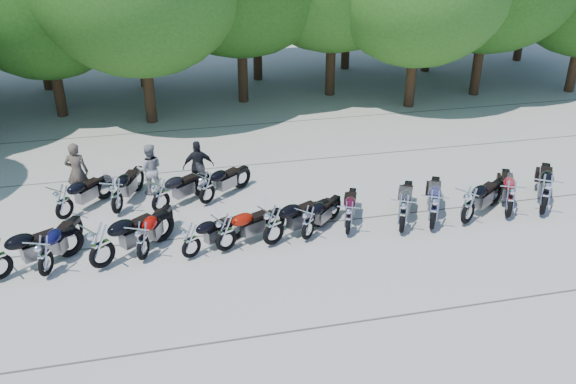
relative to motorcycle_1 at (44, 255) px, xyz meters
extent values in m
plane|color=#9A968B|center=(6.35, -0.36, -0.63)|extent=(90.00, 90.00, 0.00)
cylinder|color=#3A2614|center=(-0.91, 12.47, 1.02)|extent=(0.44, 0.44, 3.31)
cylinder|color=#3A2614|center=(2.78, 10.87, 1.33)|extent=(0.44, 0.44, 3.93)
cylinder|color=#3A2614|center=(6.88, 12.72, 1.43)|extent=(0.44, 0.44, 4.13)
cylinder|color=#3A2614|center=(10.96, 12.84, 1.41)|extent=(0.44, 0.44, 4.09)
cylinder|color=#3A2614|center=(13.90, 10.45, 1.18)|extent=(0.44, 0.44, 3.62)
cylinder|color=#3A2614|center=(17.55, 11.42, 1.35)|extent=(0.44, 0.44, 3.98)
cylinder|color=#3A2614|center=(22.18, 10.84, 1.07)|extent=(0.44, 0.44, 3.41)
cylinder|color=#3A2614|center=(-1.94, 16.60, 1.13)|extent=(0.44, 0.44, 3.52)
cylinder|color=#3A2614|center=(2.58, 16.06, 1.08)|extent=(0.44, 0.44, 3.42)
cylinder|color=#3A2614|center=(8.15, 16.10, 1.15)|extent=(0.44, 0.44, 3.56)
cylinder|color=#3A2614|center=(13.04, 17.11, 1.25)|extent=(0.44, 0.44, 3.76)
cylinder|color=#3A2614|center=(17.03, 15.73, 1.18)|extent=(0.44, 0.44, 3.63)
cylinder|color=#3A2614|center=(22.96, 16.66, 1.55)|extent=(0.44, 0.44, 4.37)
imported|color=#4C4136|center=(0.47, 4.19, 0.30)|extent=(0.74, 0.54, 1.87)
imported|color=gray|center=(2.63, 4.16, 0.19)|extent=(0.81, 0.63, 1.65)
imported|color=black|center=(4.12, 4.01, 0.20)|extent=(0.99, 0.44, 1.68)
camera|label=1|loc=(3.06, -13.57, 7.99)|focal=38.00mm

